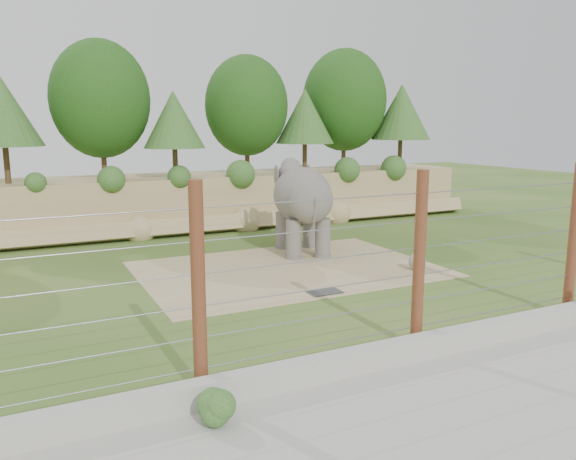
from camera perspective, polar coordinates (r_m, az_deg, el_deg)
name	(u,v)px	position (r m, az deg, el deg)	size (l,w,h in m)	color
ground	(318,294)	(16.73, 3.05, -6.53)	(90.00, 90.00, 0.00)	#32591B
back_embankment	(202,145)	(27.93, -8.72, 8.52)	(30.00, 5.52, 8.77)	tan
dirt_patch	(288,269)	(19.51, 0.02, -3.99)	(10.00, 7.00, 0.02)	tan
drain_grate	(325,292)	(16.83, 3.74, -6.31)	(1.00, 0.60, 0.03)	#262628
elephant	(302,209)	(21.71, 1.45, 2.19)	(1.85, 4.32, 3.50)	#645F59
stone_ball	(417,261)	(19.80, 13.00, -3.11)	(0.60, 0.60, 0.60)	gray
retaining_wall	(431,345)	(12.78, 14.29, -11.21)	(26.00, 0.35, 0.50)	#B2AFA6
walkway	(502,394)	(11.57, 20.88, -15.32)	(26.00, 4.00, 0.01)	#B2AFA6
barrier_fence	(419,261)	(12.61, 13.18, -3.10)	(20.26, 0.26, 4.00)	brown
walkway_shrub	(227,408)	(9.78, -6.17, -17.53)	(0.63, 0.63, 0.63)	#285620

